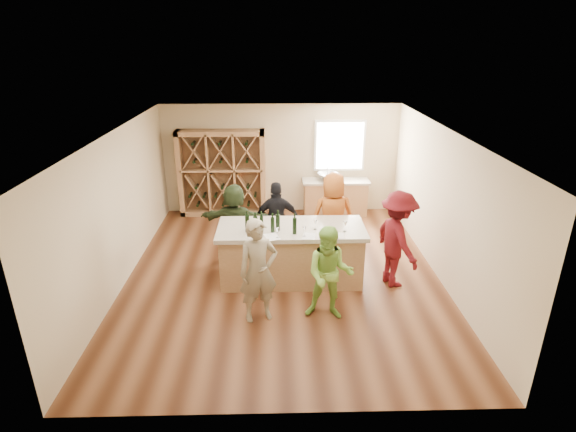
{
  "coord_description": "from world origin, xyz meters",
  "views": [
    {
      "loc": [
        -0.1,
        -7.75,
        4.36
      ],
      "look_at": [
        0.1,
        0.2,
        1.15
      ],
      "focal_mm": 28.0,
      "sensor_mm": 36.0,
      "label": 1
    }
  ],
  "objects_px": {
    "sink": "(328,177)",
    "wine_bottle_b": "(255,225)",
    "wine_bottle_d": "(273,225)",
    "person_near_right": "(330,274)",
    "wine_bottle_a": "(247,223)",
    "wine_rack": "(222,173)",
    "person_server": "(397,239)",
    "wine_bottle_c": "(262,222)",
    "wine_bottle_e": "(278,222)",
    "tasting_counter_base": "(291,255)",
    "person_far_left": "(235,222)",
    "wine_bottle_f": "(295,226)",
    "person_far_right": "(333,216)",
    "person_near_left": "(258,271)",
    "person_far_mid": "(277,220)"
  },
  "relations": [
    {
      "from": "person_near_left",
      "to": "person_near_right",
      "type": "xyz_separation_m",
      "value": [
        1.14,
        0.01,
        -0.07
      ]
    },
    {
      "from": "person_far_left",
      "to": "wine_bottle_f",
      "type": "height_order",
      "value": "person_far_left"
    },
    {
      "from": "sink",
      "to": "wine_bottle_d",
      "type": "bearing_deg",
      "value": -111.16
    },
    {
      "from": "tasting_counter_base",
      "to": "wine_bottle_a",
      "type": "bearing_deg",
      "value": -166.66
    },
    {
      "from": "wine_bottle_e",
      "to": "wine_bottle_d",
      "type": "bearing_deg",
      "value": -139.16
    },
    {
      "from": "wine_rack",
      "to": "wine_bottle_c",
      "type": "xyz_separation_m",
      "value": [
        1.11,
        -3.52,
        0.11
      ]
    },
    {
      "from": "person_near_left",
      "to": "person_server",
      "type": "height_order",
      "value": "person_server"
    },
    {
      "from": "sink",
      "to": "wine_bottle_e",
      "type": "xyz_separation_m",
      "value": [
        -1.3,
        -3.51,
        0.22
      ]
    },
    {
      "from": "wine_bottle_d",
      "to": "person_far_left",
      "type": "relative_size",
      "value": 0.17
    },
    {
      "from": "person_server",
      "to": "person_far_left",
      "type": "xyz_separation_m",
      "value": [
        -3.05,
        1.18,
        -0.11
      ]
    },
    {
      "from": "sink",
      "to": "person_near_right",
      "type": "xyz_separation_m",
      "value": [
        -0.47,
        -4.64,
        -0.21
      ]
    },
    {
      "from": "person_far_right",
      "to": "wine_bottle_f",
      "type": "bearing_deg",
      "value": 49.59
    },
    {
      "from": "wine_bottle_c",
      "to": "person_server",
      "type": "height_order",
      "value": "person_server"
    },
    {
      "from": "sink",
      "to": "wine_bottle_b",
      "type": "xyz_separation_m",
      "value": [
        -1.69,
        -3.63,
        0.23
      ]
    },
    {
      "from": "wine_rack",
      "to": "person_server",
      "type": "distance_m",
      "value": 5.12
    },
    {
      "from": "wine_rack",
      "to": "sink",
      "type": "height_order",
      "value": "wine_rack"
    },
    {
      "from": "tasting_counter_base",
      "to": "person_near_left",
      "type": "xyz_separation_m",
      "value": [
        -0.57,
        -1.28,
        0.37
      ]
    },
    {
      "from": "wine_bottle_c",
      "to": "person_far_left",
      "type": "height_order",
      "value": "person_far_left"
    },
    {
      "from": "sink",
      "to": "person_far_mid",
      "type": "bearing_deg",
      "value": -118.79
    },
    {
      "from": "wine_bottle_b",
      "to": "wine_bottle_c",
      "type": "xyz_separation_m",
      "value": [
        0.1,
        0.18,
        -0.03
      ]
    },
    {
      "from": "wine_bottle_f",
      "to": "person_near_left",
      "type": "bearing_deg",
      "value": -122.2
    },
    {
      "from": "tasting_counter_base",
      "to": "wine_bottle_c",
      "type": "xyz_separation_m",
      "value": [
        -0.54,
        -0.08,
        0.71
      ]
    },
    {
      "from": "wine_bottle_b",
      "to": "person_far_right",
      "type": "xyz_separation_m",
      "value": [
        1.53,
        1.18,
        -0.32
      ]
    },
    {
      "from": "tasting_counter_base",
      "to": "wine_bottle_a",
      "type": "relative_size",
      "value": 8.14
    },
    {
      "from": "person_far_mid",
      "to": "wine_bottle_c",
      "type": "bearing_deg",
      "value": 73.42
    },
    {
      "from": "wine_bottle_a",
      "to": "wine_bottle_d",
      "type": "bearing_deg",
      "value": -4.31
    },
    {
      "from": "tasting_counter_base",
      "to": "person_near_left",
      "type": "bearing_deg",
      "value": -113.89
    },
    {
      "from": "tasting_counter_base",
      "to": "person_far_right",
      "type": "bearing_deg",
      "value": 46.02
    },
    {
      "from": "wine_rack",
      "to": "person_near_left",
      "type": "height_order",
      "value": "wine_rack"
    },
    {
      "from": "tasting_counter_base",
      "to": "person_server",
      "type": "distance_m",
      "value": 1.98
    },
    {
      "from": "wine_rack",
      "to": "wine_bottle_a",
      "type": "bearing_deg",
      "value": -76.7
    },
    {
      "from": "wine_bottle_c",
      "to": "wine_bottle_e",
      "type": "bearing_deg",
      "value": -11.05
    },
    {
      "from": "wine_bottle_b",
      "to": "person_near_left",
      "type": "height_order",
      "value": "person_near_left"
    },
    {
      "from": "sink",
      "to": "wine_bottle_e",
      "type": "relative_size",
      "value": 1.76
    },
    {
      "from": "wine_bottle_b",
      "to": "person_far_right",
      "type": "distance_m",
      "value": 1.95
    },
    {
      "from": "sink",
      "to": "person_far_right",
      "type": "bearing_deg",
      "value": -93.89
    },
    {
      "from": "sink",
      "to": "wine_bottle_a",
      "type": "relative_size",
      "value": 1.7
    },
    {
      "from": "wine_bottle_d",
      "to": "person_near_right",
      "type": "distance_m",
      "value": 1.46
    },
    {
      "from": "wine_bottle_c",
      "to": "person_near_left",
      "type": "height_order",
      "value": "person_near_left"
    },
    {
      "from": "person_far_right",
      "to": "person_far_left",
      "type": "bearing_deg",
      "value": -7.02
    },
    {
      "from": "wine_bottle_c",
      "to": "person_far_left",
      "type": "bearing_deg",
      "value": 119.56
    },
    {
      "from": "wine_bottle_f",
      "to": "person_far_left",
      "type": "bearing_deg",
      "value": 133.29
    },
    {
      "from": "wine_bottle_a",
      "to": "person_far_mid",
      "type": "relative_size",
      "value": 0.2
    },
    {
      "from": "wine_bottle_b",
      "to": "person_far_left",
      "type": "height_order",
      "value": "person_far_left"
    },
    {
      "from": "wine_bottle_e",
      "to": "person_far_mid",
      "type": "xyz_separation_m",
      "value": [
        -0.01,
        1.13,
        -0.42
      ]
    },
    {
      "from": "sink",
      "to": "wine_bottle_a",
      "type": "bearing_deg",
      "value": -117.37
    },
    {
      "from": "wine_bottle_c",
      "to": "wine_bottle_a",
      "type": "bearing_deg",
      "value": -157.14
    },
    {
      "from": "sink",
      "to": "person_far_mid",
      "type": "height_order",
      "value": "person_far_mid"
    },
    {
      "from": "wine_bottle_a",
      "to": "person_near_left",
      "type": "height_order",
      "value": "person_near_left"
    },
    {
      "from": "wine_bottle_a",
      "to": "person_far_right",
      "type": "height_order",
      "value": "person_far_right"
    }
  ]
}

